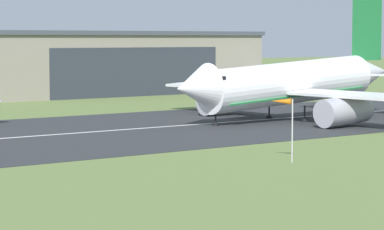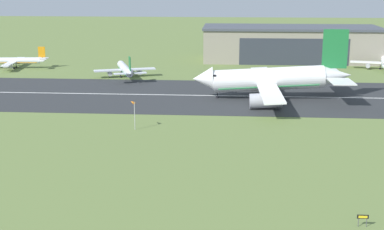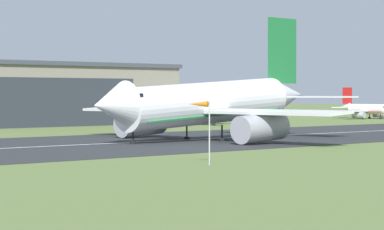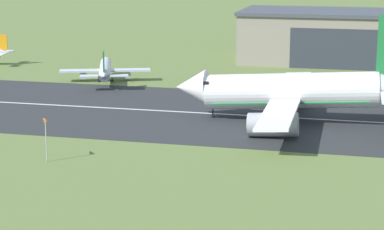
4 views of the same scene
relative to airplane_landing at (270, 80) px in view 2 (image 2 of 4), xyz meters
name	(u,v)px [view 2 (image 2 of 4)]	position (x,y,z in m)	size (l,w,h in m)	color
ground_plane	(175,160)	(-20.52, -53.37, -5.29)	(754.87, 754.87, 0.00)	olive
runway_strip	(196,95)	(-20.52, 2.70, -5.26)	(514.87, 45.66, 0.06)	#2B2D30
runway_centreline	(196,95)	(-20.52, 2.70, -5.22)	(463.38, 0.70, 0.01)	silver
hangar_building	(291,44)	(13.18, 72.63, 1.57)	(70.11, 26.56, 13.68)	gray
airplane_landing	(270,80)	(0.00, 0.00, 0.00)	(43.56, 51.22, 19.13)	white
airplane_parked_west	(15,61)	(-90.15, 45.16, -2.49)	(23.56, 21.45, 7.97)	silver
airplane_parked_far_east	(125,69)	(-45.96, 29.45, -2.43)	(20.44, 26.01, 8.53)	silver
windsock_pole	(133,104)	(-31.90, -32.88, 0.27)	(1.58, 2.00, 6.28)	#B7B7BC
runway_sign	(363,218)	(7.28, -78.28, -4.00)	(1.53, 0.14, 1.71)	#4C4C51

